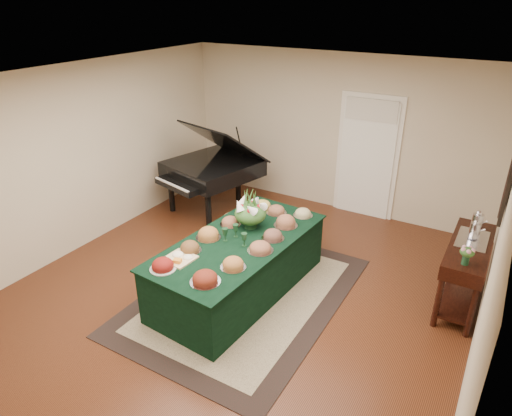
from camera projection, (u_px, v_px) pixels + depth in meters
The scene contains 14 objects.
ground at pixel (245, 288), 6.06m from camera, with size 6.00×6.00×0.00m, color black.
area_rug at pixel (245, 295), 5.91m from camera, with size 2.29×3.20×0.01m.
kitchen_doorway at pixel (367, 158), 7.66m from camera, with size 1.05×0.07×2.10m.
buffet_table at pixel (239, 266), 5.84m from camera, with size 1.36×2.57×0.76m.
food_platters at pixel (242, 234), 5.71m from camera, with size 1.07×2.29×0.13m.
cutting_board at pixel (180, 256), 5.27m from camera, with size 0.35×0.35×0.10m.
green_goblets at pixel (235, 235), 5.62m from camera, with size 0.34×0.23×0.18m.
floral_centerpiece at pixel (250, 210), 5.88m from camera, with size 0.43×0.43×0.43m.
grand_piano at pixel (212, 168), 7.86m from camera, with size 1.69×1.80×1.63m.
wicker_basket at pixel (236, 223), 7.47m from camera, with size 0.40×0.40×0.25m, color olive.
mahogany_sideboard at pixel (468, 258), 5.45m from camera, with size 0.45×1.37×0.87m.
tea_service at pixel (475, 228), 5.48m from camera, with size 0.34×0.58×0.30m.
pink_bouquet at pixel (467, 253), 4.91m from camera, with size 0.17×0.17×0.22m.
wall_painting at pixel (510, 178), 4.89m from camera, with size 0.05×0.95×0.75m.
Camera 1 is at (2.67, -4.25, 3.57)m, focal length 32.00 mm.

